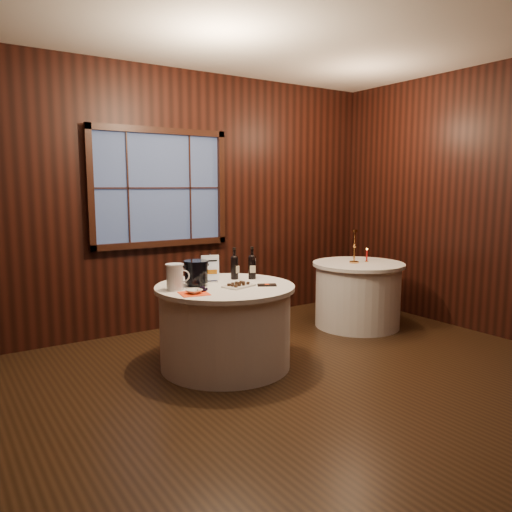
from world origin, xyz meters
TOP-DOWN VIEW (x-y plane):
  - ground at (0.00, 0.00)m, footprint 6.00×6.00m
  - back_wall at (0.00, 2.48)m, footprint 6.00×0.10m
  - main_table at (0.00, 1.00)m, footprint 1.28×1.28m
  - side_table at (2.00, 1.30)m, footprint 1.08×1.08m
  - sign_stand at (-0.05, 1.19)m, footprint 0.16×0.12m
  - port_bottle_left at (0.23, 1.21)m, footprint 0.07×0.09m
  - port_bottle_right at (0.38, 1.13)m, footprint 0.08×0.09m
  - ice_bucket at (-0.23, 1.13)m, footprint 0.23×0.23m
  - chocolate_plate at (0.06, 0.87)m, footprint 0.31×0.25m
  - chocolate_box at (0.31, 0.77)m, footprint 0.19×0.16m
  - grape_bunch at (-0.29, 0.85)m, footprint 0.17×0.11m
  - glass_pitcher at (-0.46, 1.07)m, footprint 0.21×0.16m
  - orange_napkin at (-0.40, 0.83)m, footprint 0.28×0.28m
  - cracker_bowl at (-0.40, 0.83)m, footprint 0.16×0.16m
  - brass_candlestick at (1.94, 1.31)m, footprint 0.11×0.11m
  - red_candle at (2.13, 1.29)m, footprint 0.04×0.04m

SIDE VIEW (x-z plane):
  - ground at x=0.00m, z-range 0.00..0.00m
  - main_table at x=0.00m, z-range 0.00..0.77m
  - side_table at x=2.00m, z-range 0.00..0.77m
  - orange_napkin at x=-0.40m, z-range 0.77..0.77m
  - chocolate_box at x=0.31m, z-range 0.77..0.78m
  - chocolate_plate at x=0.06m, z-range 0.77..0.81m
  - grape_bunch at x=-0.29m, z-range 0.77..0.81m
  - cracker_bowl at x=-0.40m, z-range 0.77..0.81m
  - red_candle at x=2.13m, z-range 0.75..0.92m
  - sign_stand at x=-0.05m, z-range 0.73..1.00m
  - glass_pitcher at x=-0.46m, z-range 0.77..1.00m
  - ice_bucket at x=-0.23m, z-range 0.78..1.01m
  - port_bottle_left at x=0.23m, z-range 0.75..1.06m
  - port_bottle_right at x=0.38m, z-range 0.75..1.07m
  - brass_candlestick at x=1.94m, z-range 0.72..1.11m
  - back_wall at x=0.00m, z-range 0.04..3.04m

